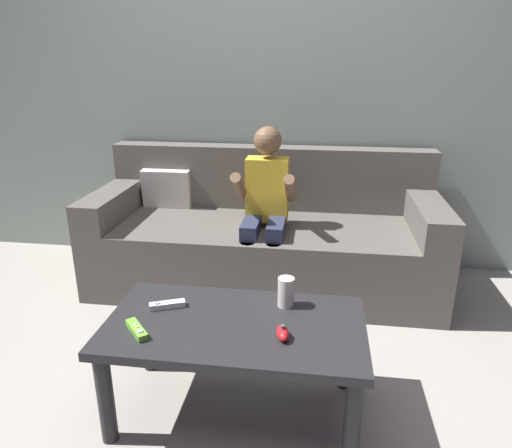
{
  "coord_description": "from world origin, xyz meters",
  "views": [
    {
      "loc": [
        0.35,
        -1.43,
        1.34
      ],
      "look_at": [
        0.05,
        0.65,
        0.59
      ],
      "focal_mm": 32.49,
      "sensor_mm": 36.0,
      "label": 1
    }
  ],
  "objects_px": {
    "game_remote_white_near_edge": "(167,305)",
    "nunchuk_red": "(283,333)",
    "game_remote_lime_far_corner": "(137,330)",
    "couch": "(264,238)",
    "coffee_table": "(235,337)",
    "soda_can": "(286,292)",
    "person_seated_on_couch": "(265,205)"
  },
  "relations": [
    {
      "from": "couch",
      "to": "game_remote_lime_far_corner",
      "type": "bearing_deg",
      "value": -103.04
    },
    {
      "from": "game_remote_white_near_edge",
      "to": "soda_can",
      "type": "bearing_deg",
      "value": 10.04
    },
    {
      "from": "coffee_table",
      "to": "nunchuk_red",
      "type": "bearing_deg",
      "value": -22.67
    },
    {
      "from": "coffee_table",
      "to": "couch",
      "type": "bearing_deg",
      "value": 91.83
    },
    {
      "from": "couch",
      "to": "soda_can",
      "type": "relative_size",
      "value": 16.95
    },
    {
      "from": "game_remote_white_near_edge",
      "to": "game_remote_lime_far_corner",
      "type": "distance_m",
      "value": 0.2
    },
    {
      "from": "coffee_table",
      "to": "game_remote_lime_far_corner",
      "type": "bearing_deg",
      "value": -160.84
    },
    {
      "from": "couch",
      "to": "coffee_table",
      "type": "xyz_separation_m",
      "value": [
        0.04,
        -1.18,
        0.06
      ]
    },
    {
      "from": "coffee_table",
      "to": "soda_can",
      "type": "xyz_separation_m",
      "value": [
        0.18,
        0.15,
        0.12
      ]
    },
    {
      "from": "nunchuk_red",
      "to": "couch",
      "type": "bearing_deg",
      "value": 100.14
    },
    {
      "from": "coffee_table",
      "to": "nunchuk_red",
      "type": "height_order",
      "value": "nunchuk_red"
    },
    {
      "from": "couch",
      "to": "soda_can",
      "type": "height_order",
      "value": "couch"
    },
    {
      "from": "couch",
      "to": "coffee_table",
      "type": "distance_m",
      "value": 1.18
    },
    {
      "from": "person_seated_on_couch",
      "to": "soda_can",
      "type": "xyz_separation_m",
      "value": [
        0.19,
        -0.85,
        -0.09
      ]
    },
    {
      "from": "game_remote_white_near_edge",
      "to": "game_remote_lime_far_corner",
      "type": "xyz_separation_m",
      "value": [
        -0.05,
        -0.19,
        0.0
      ]
    },
    {
      "from": "game_remote_lime_far_corner",
      "to": "nunchuk_red",
      "type": "bearing_deg",
      "value": 4.28
    },
    {
      "from": "nunchuk_red",
      "to": "game_remote_lime_far_corner",
      "type": "bearing_deg",
      "value": -175.72
    },
    {
      "from": "nunchuk_red",
      "to": "game_remote_lime_far_corner",
      "type": "relative_size",
      "value": 0.76
    },
    {
      "from": "game_remote_white_near_edge",
      "to": "game_remote_lime_far_corner",
      "type": "bearing_deg",
      "value": -105.35
    },
    {
      "from": "person_seated_on_couch",
      "to": "game_remote_lime_far_corner",
      "type": "relative_size",
      "value": 7.69
    },
    {
      "from": "game_remote_white_near_edge",
      "to": "nunchuk_red",
      "type": "xyz_separation_m",
      "value": [
        0.47,
        -0.15,
        0.01
      ]
    },
    {
      "from": "couch",
      "to": "nunchuk_red",
      "type": "distance_m",
      "value": 1.29
    },
    {
      "from": "coffee_table",
      "to": "game_remote_white_near_edge",
      "type": "distance_m",
      "value": 0.3
    },
    {
      "from": "couch",
      "to": "game_remote_white_near_edge",
      "type": "xyz_separation_m",
      "value": [
        -0.25,
        -1.11,
        0.13
      ]
    },
    {
      "from": "couch",
      "to": "nunchuk_red",
      "type": "bearing_deg",
      "value": -79.86
    },
    {
      "from": "nunchuk_red",
      "to": "soda_can",
      "type": "bearing_deg",
      "value": 91.95
    },
    {
      "from": "person_seated_on_couch",
      "to": "coffee_table",
      "type": "height_order",
      "value": "person_seated_on_couch"
    },
    {
      "from": "couch",
      "to": "coffee_table",
      "type": "bearing_deg",
      "value": -88.17
    },
    {
      "from": "game_remote_lime_far_corner",
      "to": "soda_can",
      "type": "height_order",
      "value": "soda_can"
    },
    {
      "from": "soda_can",
      "to": "nunchuk_red",
      "type": "bearing_deg",
      "value": -88.05
    },
    {
      "from": "person_seated_on_couch",
      "to": "couch",
      "type": "bearing_deg",
      "value": 99.59
    },
    {
      "from": "nunchuk_red",
      "to": "game_remote_lime_far_corner",
      "type": "xyz_separation_m",
      "value": [
        -0.53,
        -0.04,
        -0.01
      ]
    }
  ]
}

